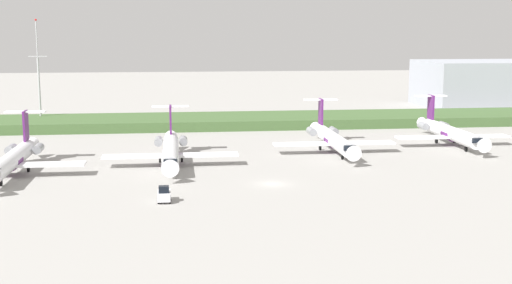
% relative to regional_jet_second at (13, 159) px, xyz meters
% --- Properties ---
extents(ground_plane, '(500.00, 500.00, 0.00)m').
position_rel_regional_jet_second_xyz_m(ground_plane, '(39.91, 18.50, -2.54)').
color(ground_plane, '#9E9B96').
extents(grass_berm, '(320.00, 20.00, 2.26)m').
position_rel_regional_jet_second_xyz_m(grass_berm, '(39.91, 51.74, -1.41)').
color(grass_berm, '#426033').
rests_on(grass_berm, ground).
extents(regional_jet_second, '(22.81, 31.00, 9.00)m').
position_rel_regional_jet_second_xyz_m(regional_jet_second, '(0.00, 0.00, 0.00)').
color(regional_jet_second, white).
rests_on(regional_jet_second, ground).
extents(regional_jet_third, '(22.81, 31.00, 9.00)m').
position_rel_regional_jet_second_xyz_m(regional_jet_third, '(24.81, 5.39, 0.00)').
color(regional_jet_third, white).
rests_on(regional_jet_third, ground).
extents(regional_jet_fourth, '(22.81, 31.00, 9.00)m').
position_rel_regional_jet_second_xyz_m(regional_jet_fourth, '(55.04, 14.12, 0.00)').
color(regional_jet_fourth, white).
rests_on(regional_jet_fourth, ground).
extents(regional_jet_fifth, '(22.81, 31.00, 9.00)m').
position_rel_regional_jet_second_xyz_m(regional_jet_fifth, '(80.19, 19.09, 0.00)').
color(regional_jet_fifth, white).
rests_on(regional_jet_fifth, ground).
extents(antenna_mast, '(4.40, 0.50, 25.38)m').
position_rel_regional_jet_second_xyz_m(antenna_mast, '(-6.60, 57.65, 7.96)').
color(antenna_mast, '#B2B2B7').
rests_on(antenna_mast, ground).
extents(distant_hangar, '(51.13, 27.77, 13.66)m').
position_rel_regional_jet_second_xyz_m(distant_hangar, '(125.09, 84.03, 4.29)').
color(distant_hangar, '#9EA3AD').
rests_on(distant_hangar, ground).
extents(baggage_tug, '(1.72, 3.20, 2.30)m').
position_rel_regional_jet_second_xyz_m(baggage_tug, '(24.03, -20.35, -1.53)').
color(baggage_tug, silver).
rests_on(baggage_tug, ground).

